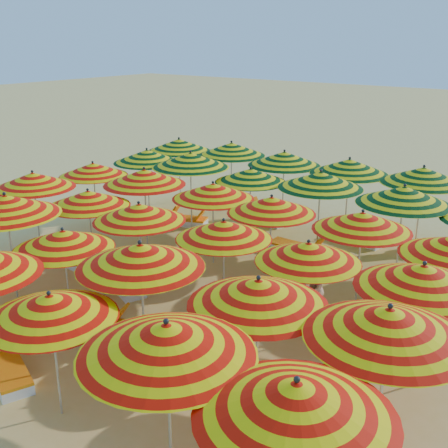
{
  "coord_description": "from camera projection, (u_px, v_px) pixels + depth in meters",
  "views": [
    {
      "loc": [
        8.21,
        -10.47,
        6.25
      ],
      "look_at": [
        0.0,
        0.5,
        1.6
      ],
      "focal_mm": 45.0,
      "sensor_mm": 36.0,
      "label": 1
    }
  ],
  "objects": [
    {
      "name": "ground",
      "position": [
        213.0,
        287.0,
        14.6
      ],
      "size": [
        120.0,
        120.0,
        0.0
      ],
      "primitive_type": "plane",
      "color": "#DEB663",
      "rests_on": "ground"
    },
    {
      "name": "umbrella_3",
      "position": [
        50.0,
        307.0,
        9.09
      ],
      "size": [
        2.87,
        2.87,
        2.34
      ],
      "color": "silver",
      "rests_on": "ground"
    },
    {
      "name": "umbrella_4",
      "position": [
        167.0,
        340.0,
        7.57
      ],
      "size": [
        3.04,
        3.04,
        2.65
      ],
      "color": "silver",
      "rests_on": "ground"
    },
    {
      "name": "umbrella_5",
      "position": [
        296.0,
        400.0,
        6.44
      ],
      "size": [
        3.22,
        3.22,
        2.58
      ],
      "color": "silver",
      "rests_on": "ground"
    },
    {
      "name": "umbrella_7",
      "position": [
        6.0,
        205.0,
        13.31
      ],
      "size": [
        2.99,
        2.99,
        2.72
      ],
      "color": "silver",
      "rests_on": "ground"
    },
    {
      "name": "umbrella_8",
      "position": [
        63.0,
        240.0,
        12.06
      ],
      "size": [
        2.56,
        2.56,
        2.33
      ],
      "color": "silver",
      "rests_on": "ground"
    },
    {
      "name": "umbrella_9",
      "position": [
        140.0,
        256.0,
        10.54
      ],
      "size": [
        2.51,
        2.51,
        2.61
      ],
      "color": "silver",
      "rests_on": "ground"
    },
    {
      "name": "umbrella_10",
      "position": [
        258.0,
        292.0,
        9.23
      ],
      "size": [
        2.41,
        2.41,
        2.52
      ],
      "color": "silver",
      "rests_on": "ground"
    },
    {
      "name": "umbrella_11",
      "position": [
        389.0,
        323.0,
        8.06
      ],
      "size": [
        2.69,
        2.69,
        2.62
      ],
      "color": "silver",
      "rests_on": "ground"
    },
    {
      "name": "umbrella_12",
      "position": [
        33.0,
        180.0,
        16.21
      ],
      "size": [
        2.93,
        2.93,
        2.54
      ],
      "color": "silver",
      "rests_on": "ground"
    },
    {
      "name": "umbrella_13",
      "position": [
        88.0,
        198.0,
        14.97
      ],
      "size": [
        2.89,
        2.89,
        2.37
      ],
      "color": "silver",
      "rests_on": "ground"
    },
    {
      "name": "umbrella_14",
      "position": [
        139.0,
        212.0,
        13.66
      ],
      "size": [
        2.77,
        2.77,
        2.42
      ],
      "color": "silver",
      "rests_on": "ground"
    },
    {
      "name": "umbrella_15",
      "position": [
        224.0,
        230.0,
        12.63
      ],
      "size": [
        2.92,
        2.92,
        2.34
      ],
      "color": "silver",
      "rests_on": "ground"
    },
    {
      "name": "umbrella_16",
      "position": [
        308.0,
        252.0,
        11.38
      ],
      "size": [
        2.83,
        2.83,
        2.33
      ],
      "color": "silver",
      "rests_on": "ground"
    },
    {
      "name": "umbrella_17",
      "position": [
        423.0,
        277.0,
        9.78
      ],
      "size": [
        2.78,
        2.78,
        2.53
      ],
      "color": "silver",
      "rests_on": "ground"
    },
    {
      "name": "umbrella_18",
      "position": [
        93.0,
        169.0,
        18.22
      ],
      "size": [
        2.51,
        2.51,
        2.36
      ],
      "color": "silver",
      "rests_on": "ground"
    },
    {
      "name": "umbrella_19",
      "position": [
        144.0,
        177.0,
        16.45
      ],
      "size": [
        2.97,
        2.97,
        2.58
      ],
      "color": "silver",
      "rests_on": "ground"
    },
    {
      "name": "umbrella_20",
      "position": [
        213.0,
        191.0,
        15.48
      ],
      "size": [
        2.72,
        2.72,
        2.43
      ],
      "color": "silver",
      "rests_on": "ground"
    },
    {
      "name": "umbrella_21",
      "position": [
        271.0,
        205.0,
        14.24
      ],
      "size": [
        2.49,
        2.49,
        2.42
      ],
      "color": "silver",
      "rests_on": "ground"
    },
    {
      "name": "umbrella_22",
      "position": [
        362.0,
        221.0,
        12.93
      ],
      "size": [
        2.76,
        2.76,
        2.45
      ],
      "color": "silver",
      "rests_on": "ground"
    },
    {
      "name": "umbrella_24",
      "position": [
        147.0,
        156.0,
        19.59
      ],
      "size": [
        2.83,
        2.83,
        2.5
      ],
      "color": "silver",
      "rests_on": "ground"
    },
    {
      "name": "umbrella_25",
      "position": [
        190.0,
        160.0,
        18.24
      ],
      "size": [
        2.83,
        2.83,
        2.68
      ],
      "color": "silver",
      "rests_on": "ground"
    },
    {
      "name": "umbrella_26",
      "position": [
        251.0,
        175.0,
        17.4
      ],
      "size": [
        2.73,
        2.73,
        2.37
      ],
      "color": "silver",
      "rests_on": "ground"
    },
    {
      "name": "umbrella_27",
      "position": [
        321.0,
        180.0,
        16.01
      ],
      "size": [
        2.99,
        2.99,
        2.61
      ],
      "color": "silver",
      "rests_on": "ground"
    },
    {
      "name": "umbrella_28",
      "position": [
        404.0,
        195.0,
        14.49
      ],
      "size": [
        2.54,
        2.54,
        2.61
      ],
      "color": "silver",
      "rests_on": "ground"
    },
    {
      "name": "umbrella_30",
      "position": [
        179.0,
        145.0,
        21.37
      ],
      "size": [
        2.44,
        2.44,
        2.54
      ],
      "color": "silver",
      "rests_on": "ground"
    },
    {
      "name": "umbrella_31",
      "position": [
        231.0,
        149.0,
        20.29
      ],
      "size": [
        3.12,
        3.12,
        2.61
      ],
      "color": "silver",
      "rests_on": "ground"
    },
    {
      "name": "umbrella_32",
      "position": [
        284.0,
        159.0,
        18.77
      ],
      "size": [
        2.72,
        2.72,
        2.61
      ],
      "color": "silver",
      "rests_on": "ground"
    },
    {
      "name": "umbrella_33",
      "position": [
        349.0,
        167.0,
        17.53
      ],
      "size": [
        2.95,
        2.95,
        2.63
      ],
      "color": "silver",
      "rests_on": "ground"
    },
    {
      "name": "umbrella_34",
      "position": [
        423.0,
        175.0,
        16.4
      ],
      "size": [
        2.66,
        2.66,
        2.65
      ],
      "color": "silver",
      "rests_on": "ground"
    },
    {
      "name": "lounger_1",
      "position": [
        8.0,
        369.0,
        10.77
      ],
      "size": [
        1.82,
        1.17,
        0.69
      ],
      "rotation": [
        0.0,
        0.0,
        2.77
      ],
      "color": "white",
      "rests_on": "ground"
    },
    {
      "name": "lounger_4",
      "position": [
        91.0,
        325.0,
        12.4
      ],
      "size": [
        1.83,
        1.11,
        0.69
      ],
      "rotation": [
        0.0,
        0.0,
        0.33
      ],
      "color": "white",
      "rests_on": "ground"
    },
    {
      "name": "lounger_5",
      "position": [
        125.0,
        349.0,
        11.45
      ],
      "size": [
        1.8,
        0.82,
        0.69
      ],
      "rotation": [
        0.0,
        0.0,
        0.14
      ],
      "color": "white",
      "rests_on": "ground"
    },
    {
      "name": "lounger_6",
      "position": [
        235.0,
        386.0,
        10.23
      ],
      "size": [
        1.79,
        0.79,
        0.69
      ],
      "rotation": [
        0.0,
        0.0,
        0.13
      ],
      "color": "white",
      "rests_on": "ground"
    },
    {
      "name": "lounger_7",
      "position": [
        77.0,
        261.0,
        15.87
      ],
      "size": [
        1.77,
        0.71,
        0.69
      ],
      "rotation": [
        0.0,
        0.0,
        3.07
      ],
      "color": "white",
      "rests_on": "ground"
    },
    {
      "name": "lounger_8",
      "position": [
        123.0,
        282.0,
        14.53
      ],
      "size": [
        1.82,
        1.18,
        0.69
      ],
      "rotation": [
        0.0,
        0.0,
        2.76
      ],
      "color": "white",
      "rests_on": "ground"
    },
    {
      "name": "lounger_9",
      "position": [
        420.0,
        325.0,
        12.41
      ],
      "size": [
        1.75,
        0.64,
        0.69
      ],
      "rotation": [
        0.0,
        0.0,
        0.04
      ],
      "color": "white",
      "rests_on": "ground"
    },
    {
      "name": "lounger_10",
      "position": [
        159.0,
        216.0,
        19.78
      ],
      "size": [
        1.83,
        1.08,
        0.69
      ],
      "rotation": [
        0.0,
        0.0,
        0.31
      ],
      "color": "white",
      "rests_on": "ground"
    },
    {
      "name": "lounger_11",
      "position": [
        184.0,
        220.0,
        19.36
      ],
      "size": [
        1.83,
        1.16,
        0.69
      ],
      "rotation": [
        0.0,
        0.0,
        0.36
      ],
      "color": "white",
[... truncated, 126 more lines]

